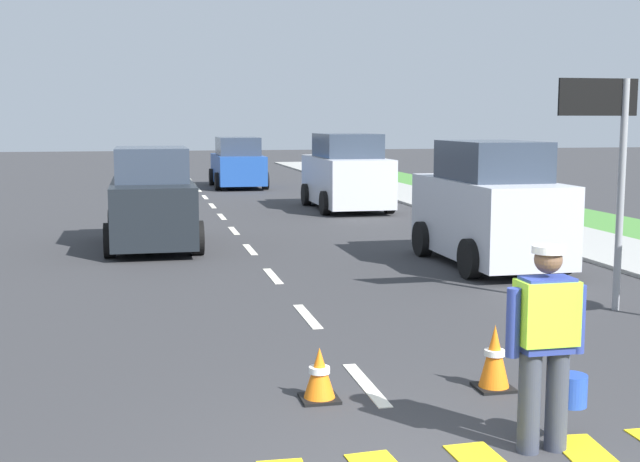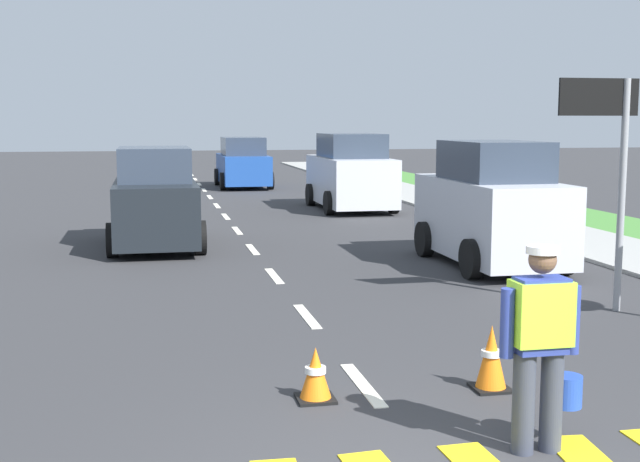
{
  "view_description": "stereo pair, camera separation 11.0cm",
  "coord_description": "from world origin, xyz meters",
  "px_view_note": "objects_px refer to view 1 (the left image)",
  "views": [
    {
      "loc": [
        -2.16,
        -5.08,
        2.64
      ],
      "look_at": [
        0.28,
        6.18,
        1.1
      ],
      "focal_mm": 46.63,
      "sensor_mm": 36.0,
      "label": 1
    },
    {
      "loc": [
        -2.05,
        -5.1,
        2.64
      ],
      "look_at": [
        0.28,
        6.18,
        1.1
      ],
      "focal_mm": 46.63,
      "sensor_mm": 36.0,
      "label": 2
    }
  ],
  "objects_px": {
    "traffic_cone_near": "(494,358)",
    "car_outgoing_far": "(238,164)",
    "car_parked_curbside": "(489,208)",
    "road_worker": "(548,338)",
    "car_parked_far": "(346,174)",
    "car_oncoming_lead": "(152,201)",
    "lane_direction_sign": "(607,138)",
    "traffic_cone_far": "(319,374)"
  },
  "relations": [
    {
      "from": "car_parked_far",
      "to": "traffic_cone_near",
      "type": "bearing_deg",
      "value": -99.01
    },
    {
      "from": "traffic_cone_far",
      "to": "car_outgoing_far",
      "type": "xyz_separation_m",
      "value": [
        2.17,
        25.41,
        0.67
      ]
    },
    {
      "from": "car_outgoing_far",
      "to": "car_parked_curbside",
      "type": "bearing_deg",
      "value": -82.68
    },
    {
      "from": "lane_direction_sign",
      "to": "car_outgoing_far",
      "type": "relative_size",
      "value": 0.76
    },
    {
      "from": "lane_direction_sign",
      "to": "car_outgoing_far",
      "type": "xyz_separation_m",
      "value": [
        -2.44,
        22.58,
        -1.49
      ]
    },
    {
      "from": "car_outgoing_far",
      "to": "traffic_cone_near",
      "type": "bearing_deg",
      "value": -90.94
    },
    {
      "from": "traffic_cone_near",
      "to": "car_parked_curbside",
      "type": "height_order",
      "value": "car_parked_curbside"
    },
    {
      "from": "road_worker",
      "to": "car_parked_far",
      "type": "height_order",
      "value": "car_parked_far"
    },
    {
      "from": "car_parked_curbside",
      "to": "traffic_cone_far",
      "type": "bearing_deg",
      "value": -124.73
    },
    {
      "from": "traffic_cone_far",
      "to": "car_outgoing_far",
      "type": "height_order",
      "value": "car_outgoing_far"
    },
    {
      "from": "road_worker",
      "to": "traffic_cone_near",
      "type": "distance_m",
      "value": 1.65
    },
    {
      "from": "traffic_cone_near",
      "to": "car_outgoing_far",
      "type": "relative_size",
      "value": 0.16
    },
    {
      "from": "lane_direction_sign",
      "to": "traffic_cone_near",
      "type": "relative_size",
      "value": 4.93
    },
    {
      "from": "car_oncoming_lead",
      "to": "car_outgoing_far",
      "type": "xyz_separation_m",
      "value": [
        3.55,
        15.24,
        -0.04
      ]
    },
    {
      "from": "traffic_cone_near",
      "to": "car_parked_far",
      "type": "height_order",
      "value": "car_parked_far"
    },
    {
      "from": "car_parked_far",
      "to": "car_oncoming_lead",
      "type": "height_order",
      "value": "car_parked_far"
    },
    {
      "from": "road_worker",
      "to": "car_parked_curbside",
      "type": "height_order",
      "value": "car_parked_curbside"
    },
    {
      "from": "lane_direction_sign",
      "to": "car_oncoming_lead",
      "type": "relative_size",
      "value": 0.81
    },
    {
      "from": "road_worker",
      "to": "car_parked_far",
      "type": "xyz_separation_m",
      "value": [
        2.87,
        18.09,
        0.12
      ]
    },
    {
      "from": "car_parked_far",
      "to": "road_worker",
      "type": "bearing_deg",
      "value": -99.01
    },
    {
      "from": "car_outgoing_far",
      "to": "car_oncoming_lead",
      "type": "bearing_deg",
      "value": -103.12
    },
    {
      "from": "lane_direction_sign",
      "to": "traffic_cone_near",
      "type": "distance_m",
      "value": 4.56
    },
    {
      "from": "traffic_cone_near",
      "to": "car_parked_far",
      "type": "distance_m",
      "value": 16.79
    },
    {
      "from": "traffic_cone_near",
      "to": "car_parked_curbside",
      "type": "xyz_separation_m",
      "value": [
        2.83,
        6.66,
        0.73
      ]
    },
    {
      "from": "traffic_cone_near",
      "to": "car_parked_curbside",
      "type": "relative_size",
      "value": 0.17
    },
    {
      "from": "traffic_cone_far",
      "to": "car_oncoming_lead",
      "type": "relative_size",
      "value": 0.13
    },
    {
      "from": "lane_direction_sign",
      "to": "car_outgoing_far",
      "type": "height_order",
      "value": "lane_direction_sign"
    },
    {
      "from": "car_parked_curbside",
      "to": "car_outgoing_far",
      "type": "distance_m",
      "value": 18.95
    },
    {
      "from": "car_parked_far",
      "to": "traffic_cone_far",
      "type": "bearing_deg",
      "value": -104.86
    },
    {
      "from": "lane_direction_sign",
      "to": "car_parked_curbside",
      "type": "bearing_deg",
      "value": 90.48
    },
    {
      "from": "car_parked_curbside",
      "to": "traffic_cone_near",
      "type": "bearing_deg",
      "value": -113.03
    },
    {
      "from": "car_parked_curbside",
      "to": "road_worker",
      "type": "bearing_deg",
      "value": -110.59
    },
    {
      "from": "traffic_cone_far",
      "to": "car_parked_curbside",
      "type": "relative_size",
      "value": 0.13
    },
    {
      "from": "road_worker",
      "to": "car_parked_curbside",
      "type": "xyz_separation_m",
      "value": [
        3.07,
        8.18,
        0.12
      ]
    },
    {
      "from": "lane_direction_sign",
      "to": "car_parked_curbside",
      "type": "relative_size",
      "value": 0.82
    },
    {
      "from": "traffic_cone_far",
      "to": "lane_direction_sign",
      "type": "bearing_deg",
      "value": 31.51
    },
    {
      "from": "traffic_cone_far",
      "to": "car_oncoming_lead",
      "type": "xyz_separation_m",
      "value": [
        -1.38,
        10.17,
        0.71
      ]
    },
    {
      "from": "car_parked_far",
      "to": "car_oncoming_lead",
      "type": "bearing_deg",
      "value": -132.2
    },
    {
      "from": "road_worker",
      "to": "car_oncoming_lead",
      "type": "height_order",
      "value": "car_oncoming_lead"
    },
    {
      "from": "car_parked_curbside",
      "to": "car_oncoming_lead",
      "type": "bearing_deg",
      "value": 149.19
    },
    {
      "from": "car_parked_far",
      "to": "car_oncoming_lead",
      "type": "relative_size",
      "value": 1.1
    },
    {
      "from": "traffic_cone_far",
      "to": "car_outgoing_far",
      "type": "relative_size",
      "value": 0.12
    }
  ]
}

